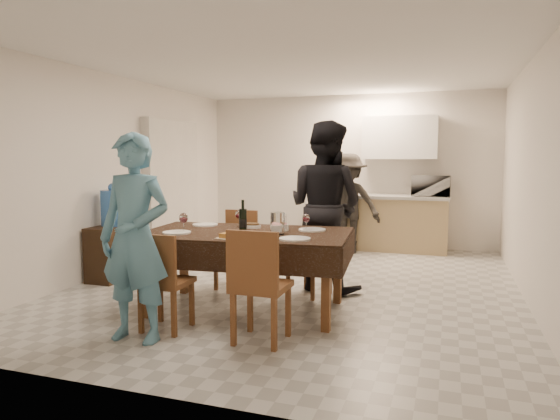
% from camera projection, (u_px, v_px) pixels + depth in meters
% --- Properties ---
extents(floor, '(5.00, 6.00, 0.02)m').
position_uv_depth(floor, '(298.00, 285.00, 6.01)').
color(floor, beige).
rests_on(floor, ground).
extents(ceiling, '(5.00, 6.00, 0.02)m').
position_uv_depth(ceiling, '(299.00, 64.00, 5.74)').
color(ceiling, white).
rests_on(ceiling, wall_back).
extents(wall_back, '(5.00, 0.02, 2.60)m').
position_uv_depth(wall_back, '(347.00, 171.00, 8.70)').
color(wall_back, silver).
rests_on(wall_back, floor).
extents(wall_front, '(5.00, 0.02, 2.60)m').
position_uv_depth(wall_front, '(158.00, 194.00, 3.05)').
color(wall_front, silver).
rests_on(wall_front, floor).
extents(wall_left, '(0.02, 6.00, 2.60)m').
position_uv_depth(wall_left, '(119.00, 174.00, 6.67)').
color(wall_left, silver).
rests_on(wall_left, floor).
extents(wall_right, '(0.02, 6.00, 2.60)m').
position_uv_depth(wall_right, '(533.00, 180.00, 5.08)').
color(wall_right, silver).
rests_on(wall_right, floor).
extents(stub_partition, '(0.15, 1.40, 2.10)m').
position_uv_depth(stub_partition, '(172.00, 188.00, 7.80)').
color(stub_partition, beige).
rests_on(stub_partition, floor).
extents(kitchen_base_cabinet, '(2.20, 0.60, 0.86)m').
position_uv_depth(kitchen_base_cabinet, '(378.00, 224.00, 8.30)').
color(kitchen_base_cabinet, tan).
rests_on(kitchen_base_cabinet, floor).
extents(kitchen_worktop, '(2.24, 0.64, 0.05)m').
position_uv_depth(kitchen_worktop, '(379.00, 196.00, 8.25)').
color(kitchen_worktop, '#AAA9A5').
rests_on(kitchen_worktop, kitchen_base_cabinet).
extents(upper_cabinet, '(1.20, 0.34, 0.70)m').
position_uv_depth(upper_cabinet, '(400.00, 138.00, 8.19)').
color(upper_cabinet, white).
rests_on(upper_cabinet, wall_back).
extents(dining_table, '(2.13, 1.38, 0.79)m').
position_uv_depth(dining_table, '(246.00, 236.00, 4.94)').
color(dining_table, black).
rests_on(dining_table, floor).
extents(chair_near_left, '(0.41, 0.41, 0.47)m').
position_uv_depth(chair_near_left, '(161.00, 272.00, 4.32)').
color(chair_near_left, brown).
rests_on(chair_near_left, floor).
extents(chair_near_right, '(0.44, 0.44, 0.52)m').
position_uv_depth(chair_near_right, '(257.00, 275.00, 4.02)').
color(chair_near_right, brown).
rests_on(chair_near_right, floor).
extents(chair_far_left, '(0.42, 0.42, 0.49)m').
position_uv_depth(chair_far_left, '(232.00, 243.00, 5.73)').
color(chair_far_left, brown).
rests_on(chair_far_left, floor).
extents(chair_far_right, '(0.53, 0.54, 0.49)m').
position_uv_depth(chair_far_right, '(307.00, 247.00, 5.44)').
color(chair_far_right, brown).
rests_on(chair_far_right, floor).
extents(console, '(0.37, 0.73, 0.68)m').
position_uv_depth(console, '(115.00, 252.00, 6.28)').
color(console, black).
rests_on(console, floor).
extents(water_jug, '(0.30, 0.30, 0.45)m').
position_uv_depth(water_jug, '(113.00, 208.00, 6.22)').
color(water_jug, '#3773C6').
rests_on(water_jug, console).
extents(wine_bottle, '(0.08, 0.08, 0.31)m').
position_uv_depth(wine_bottle, '(243.00, 215.00, 4.98)').
color(wine_bottle, black).
rests_on(wine_bottle, dining_table).
extents(water_pitcher, '(0.14, 0.14, 0.21)m').
position_uv_depth(water_pitcher, '(277.00, 223.00, 4.76)').
color(water_pitcher, white).
rests_on(water_pitcher, dining_table).
extents(savoury_tart, '(0.41, 0.34, 0.05)m').
position_uv_depth(savoury_tart, '(240.00, 236.00, 4.54)').
color(savoury_tart, gold).
rests_on(savoury_tart, dining_table).
extents(salad_bowl, '(0.17, 0.17, 0.07)m').
position_uv_depth(salad_bowl, '(280.00, 227.00, 5.00)').
color(salad_bowl, white).
rests_on(salad_bowl, dining_table).
extents(mushroom_dish, '(0.18, 0.18, 0.03)m').
position_uv_depth(mushroom_dish, '(252.00, 226.00, 5.21)').
color(mushroom_dish, white).
rests_on(mushroom_dish, dining_table).
extents(wine_glass_a, '(0.09, 0.09, 0.20)m').
position_uv_depth(wine_glass_a, '(184.00, 223.00, 4.86)').
color(wine_glass_a, white).
rests_on(wine_glass_a, dining_table).
extents(wine_glass_b, '(0.08, 0.08, 0.17)m').
position_uv_depth(wine_glass_b, '(306.00, 222.00, 4.98)').
color(wine_glass_b, white).
rests_on(wine_glass_b, dining_table).
extents(wine_glass_c, '(0.08, 0.08, 0.18)m').
position_uv_depth(wine_glass_c, '(239.00, 219.00, 5.27)').
color(wine_glass_c, white).
rests_on(wine_glass_c, dining_table).
extents(plate_near_left, '(0.27, 0.27, 0.02)m').
position_uv_depth(plate_near_left, '(177.00, 232.00, 4.84)').
color(plate_near_left, white).
rests_on(plate_near_left, dining_table).
extents(plate_near_right, '(0.28, 0.28, 0.02)m').
position_uv_depth(plate_near_right, '(295.00, 239.00, 4.46)').
color(plate_near_right, white).
rests_on(plate_near_right, dining_table).
extents(plate_far_left, '(0.27, 0.27, 0.02)m').
position_uv_depth(plate_far_left, '(205.00, 225.00, 5.41)').
color(plate_far_left, white).
rests_on(plate_far_left, dining_table).
extents(plate_far_right, '(0.27, 0.27, 0.02)m').
position_uv_depth(plate_far_right, '(312.00, 230.00, 5.02)').
color(plate_far_right, white).
rests_on(plate_far_right, dining_table).
extents(microwave, '(0.59, 0.40, 0.33)m').
position_uv_depth(microwave, '(431.00, 186.00, 7.97)').
color(microwave, white).
rests_on(microwave, kitchen_worktop).
extents(person_near, '(0.64, 0.43, 1.73)m').
position_uv_depth(person_near, '(135.00, 238.00, 4.11)').
color(person_near, teal).
rests_on(person_near, floor).
extents(person_far, '(1.13, 1.01, 1.94)m').
position_uv_depth(person_far, '(325.00, 206.00, 5.73)').
color(person_far, black).
rests_on(person_far, floor).
extents(person_kitchen, '(1.03, 0.59, 1.59)m').
position_uv_depth(person_kitchen, '(348.00, 203.00, 7.98)').
color(person_kitchen, black).
rests_on(person_kitchen, floor).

